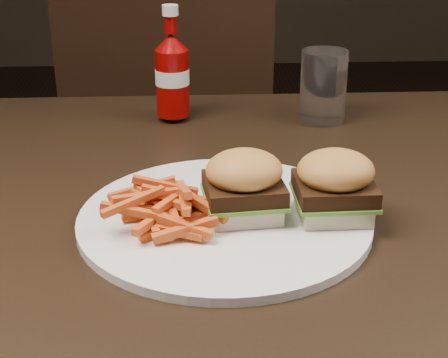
{
  "coord_description": "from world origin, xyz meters",
  "views": [
    {
      "loc": [
        -0.11,
        -0.77,
        1.11
      ],
      "look_at": [
        -0.07,
        -0.08,
        0.8
      ],
      "focal_mm": 55.0,
      "sensor_mm": 36.0,
      "label": 1
    }
  ],
  "objects_px": {
    "ketchup_bottle": "(172,83)",
    "plate": "(224,219)",
    "chair_far": "(175,177)",
    "tumbler": "(323,87)",
    "dining_table": "(276,204)"
  },
  "relations": [
    {
      "from": "ketchup_bottle",
      "to": "plate",
      "type": "bearing_deg",
      "value": -80.07
    },
    {
      "from": "chair_far",
      "to": "tumbler",
      "type": "distance_m",
      "value": 0.68
    },
    {
      "from": "chair_far",
      "to": "ketchup_bottle",
      "type": "relative_size",
      "value": 4.31
    },
    {
      "from": "dining_table",
      "to": "tumbler",
      "type": "height_order",
      "value": "tumbler"
    },
    {
      "from": "dining_table",
      "to": "plate",
      "type": "distance_m",
      "value": 0.11
    },
    {
      "from": "dining_table",
      "to": "tumbler",
      "type": "distance_m",
      "value": 0.28
    },
    {
      "from": "chair_far",
      "to": "ketchup_bottle",
      "type": "height_order",
      "value": "ketchup_bottle"
    },
    {
      "from": "plate",
      "to": "ketchup_bottle",
      "type": "height_order",
      "value": "ketchup_bottle"
    },
    {
      "from": "plate",
      "to": "ketchup_bottle",
      "type": "bearing_deg",
      "value": 99.93
    },
    {
      "from": "chair_far",
      "to": "tumbler",
      "type": "bearing_deg",
      "value": 118.37
    },
    {
      "from": "chair_far",
      "to": "ketchup_bottle",
      "type": "bearing_deg",
      "value": 93.92
    },
    {
      "from": "chair_far",
      "to": "plate",
      "type": "bearing_deg",
      "value": 97.49
    },
    {
      "from": "tumbler",
      "to": "plate",
      "type": "bearing_deg",
      "value": -116.77
    },
    {
      "from": "chair_far",
      "to": "tumbler",
      "type": "relative_size",
      "value": 3.96
    },
    {
      "from": "tumbler",
      "to": "chair_far",
      "type": "bearing_deg",
      "value": 115.97
    }
  ]
}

